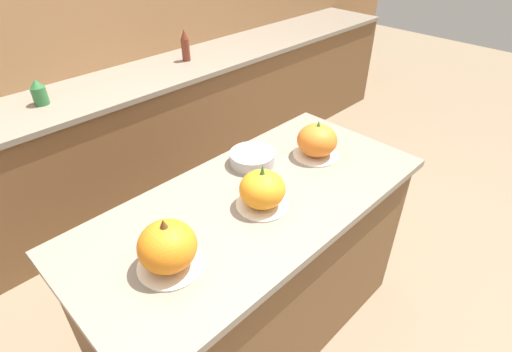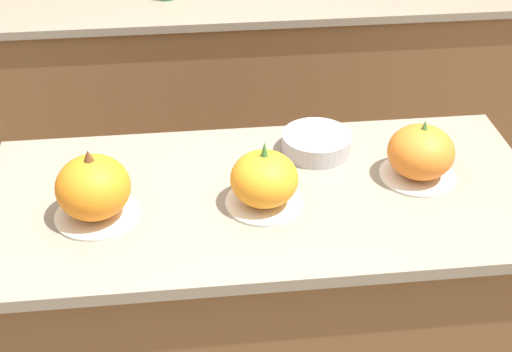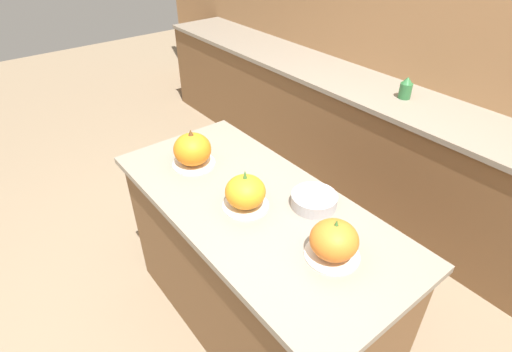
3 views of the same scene
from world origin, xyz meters
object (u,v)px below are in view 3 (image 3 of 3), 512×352
Objects in this scene: pumpkin_cake_center at (245,193)px; bottle_short at (406,88)px; pumpkin_cake_left at (192,150)px; pumpkin_cake_right at (334,241)px; mixing_bowl at (314,200)px.

bottle_short is (-0.25, 1.57, 0.01)m from pumpkin_cake_center.
pumpkin_cake_left is 0.45m from pumpkin_cake_center.
pumpkin_cake_left is 1.49× the size of bottle_short.
pumpkin_cake_right is (0.91, 0.09, -0.01)m from pumpkin_cake_left.
pumpkin_cake_left is 1.59m from bottle_short.
pumpkin_cake_left is at bearing -158.42° from mixing_bowl.
pumpkin_cake_right is 1.65m from bottle_short.
pumpkin_cake_right is at bearing -64.52° from bottle_short.
bottle_short is 0.72× the size of mixing_bowl.
pumpkin_cake_center is at bearing -127.32° from mixing_bowl.
bottle_short is 1.39m from mixing_bowl.
pumpkin_cake_right is at bearing 5.48° from pumpkin_cake_left.
pumpkin_cake_center is 1.02× the size of mixing_bowl.
bottle_short is (0.20, 1.57, 0.00)m from pumpkin_cake_left.
mixing_bowl is (0.44, -1.32, -0.06)m from bottle_short.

